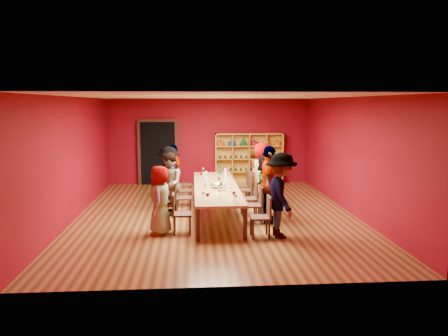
{
  "coord_description": "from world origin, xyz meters",
  "views": [
    {
      "loc": [
        -0.59,
        -10.94,
        2.82
      ],
      "look_at": [
        0.23,
        0.39,
        1.15
      ],
      "focal_mm": 35.0,
      "sensor_mm": 36.0,
      "label": 1
    }
  ],
  "objects_px": {
    "chair_person_left_3": "(181,188)",
    "person_right_2": "(266,186)",
    "person_right_3": "(262,174)",
    "chair_person_right_4": "(244,184)",
    "spittoon_bowl": "(217,185)",
    "person_left_4": "(173,172)",
    "chair_person_left_0": "(178,211)",
    "chair_person_right_3": "(247,188)",
    "person_right_0": "(281,195)",
    "chair_person_right_1": "(256,203)",
    "chair_person_right_0": "(264,214)",
    "person_right_1": "(269,185)",
    "shelving_unit": "(249,156)",
    "person_left_3": "(169,177)",
    "chair_person_left_4": "(182,183)",
    "wine_bottle": "(220,170)",
    "person_right_4": "(256,175)",
    "person_left_0": "(160,200)",
    "chair_person_left_2": "(180,196)",
    "person_left_2": "(169,184)",
    "chair_person_right_2": "(252,196)"
  },
  "relations": [
    {
      "from": "chair_person_left_3",
      "to": "person_right_2",
      "type": "height_order",
      "value": "person_right_2"
    },
    {
      "from": "person_right_3",
      "to": "chair_person_right_4",
      "type": "xyz_separation_m",
      "value": [
        -0.42,
        0.65,
        -0.39
      ]
    },
    {
      "from": "spittoon_bowl",
      "to": "person_left_4",
      "type": "bearing_deg",
      "value": 118.1
    },
    {
      "from": "chair_person_left_0",
      "to": "person_right_3",
      "type": "bearing_deg",
      "value": 48.85
    },
    {
      "from": "chair_person_right_3",
      "to": "chair_person_left_3",
      "type": "bearing_deg",
      "value": 178.32
    },
    {
      "from": "person_right_0",
      "to": "chair_person_right_4",
      "type": "bearing_deg",
      "value": 3.04
    },
    {
      "from": "person_left_4",
      "to": "chair_person_right_1",
      "type": "bearing_deg",
      "value": 13.08
    },
    {
      "from": "chair_person_left_0",
      "to": "chair_person_right_1",
      "type": "bearing_deg",
      "value": 21.56
    },
    {
      "from": "chair_person_left_3",
      "to": "person_left_4",
      "type": "relative_size",
      "value": 0.54
    },
    {
      "from": "spittoon_bowl",
      "to": "chair_person_left_3",
      "type": "bearing_deg",
      "value": 125.35
    },
    {
      "from": "chair_person_right_0",
      "to": "person_right_1",
      "type": "height_order",
      "value": "person_right_1"
    },
    {
      "from": "shelving_unit",
      "to": "person_left_3",
      "type": "xyz_separation_m",
      "value": [
        -2.64,
        -3.3,
        -0.15
      ]
    },
    {
      "from": "chair_person_left_3",
      "to": "chair_person_right_4",
      "type": "bearing_deg",
      "value": 18.23
    },
    {
      "from": "chair_person_left_4",
      "to": "chair_person_right_1",
      "type": "height_order",
      "value": "same"
    },
    {
      "from": "person_right_2",
      "to": "chair_person_right_3",
      "type": "distance_m",
      "value": 1.2
    },
    {
      "from": "person_right_0",
      "to": "chair_person_right_1",
      "type": "height_order",
      "value": "person_right_0"
    },
    {
      "from": "chair_person_right_1",
      "to": "wine_bottle",
      "type": "height_order",
      "value": "wine_bottle"
    },
    {
      "from": "chair_person_right_0",
      "to": "spittoon_bowl",
      "type": "xyz_separation_m",
      "value": [
        -0.91,
        1.72,
        0.33
      ]
    },
    {
      "from": "chair_person_left_3",
      "to": "chair_person_right_3",
      "type": "relative_size",
      "value": 1.0
    },
    {
      "from": "shelving_unit",
      "to": "person_right_3",
      "type": "xyz_separation_m",
      "value": [
        -0.07,
        -3.36,
        -0.1
      ]
    },
    {
      "from": "chair_person_right_0",
      "to": "person_right_2",
      "type": "relative_size",
      "value": 0.58
    },
    {
      "from": "person_right_1",
      "to": "person_right_4",
      "type": "distance_m",
      "value": 2.5
    },
    {
      "from": "spittoon_bowl",
      "to": "person_left_0",
      "type": "bearing_deg",
      "value": -134.62
    },
    {
      "from": "chair_person_left_0",
      "to": "person_left_3",
      "type": "relative_size",
      "value": 0.53
    },
    {
      "from": "shelving_unit",
      "to": "person_right_0",
      "type": "xyz_separation_m",
      "value": [
        -0.12,
        -6.32,
        -0.08
      ]
    },
    {
      "from": "person_right_1",
      "to": "wine_bottle",
      "type": "distance_m",
      "value": 2.9
    },
    {
      "from": "chair_person_right_4",
      "to": "person_right_4",
      "type": "distance_m",
      "value": 0.44
    },
    {
      "from": "chair_person_left_2",
      "to": "chair_person_left_3",
      "type": "bearing_deg",
      "value": 90.0
    },
    {
      "from": "shelving_unit",
      "to": "chair_person_left_4",
      "type": "relative_size",
      "value": 2.7
    },
    {
      "from": "person_left_2",
      "to": "chair_person_left_3",
      "type": "relative_size",
      "value": 1.8
    },
    {
      "from": "chair_person_right_0",
      "to": "chair_person_right_2",
      "type": "xyz_separation_m",
      "value": [
        0.0,
        1.84,
        0.0
      ]
    },
    {
      "from": "chair_person_left_0",
      "to": "chair_person_right_0",
      "type": "xyz_separation_m",
      "value": [
        1.82,
        -0.4,
        0.0
      ]
    },
    {
      "from": "person_left_0",
      "to": "person_left_2",
      "type": "relative_size",
      "value": 0.94
    },
    {
      "from": "person_right_2",
      "to": "person_left_0",
      "type": "bearing_deg",
      "value": 126.9
    },
    {
      "from": "person_left_0",
      "to": "chair_person_left_2",
      "type": "relative_size",
      "value": 1.69
    },
    {
      "from": "person_right_0",
      "to": "person_right_1",
      "type": "distance_m",
      "value": 1.12
    },
    {
      "from": "person_right_0",
      "to": "wine_bottle",
      "type": "distance_m",
      "value": 3.99
    },
    {
      "from": "shelving_unit",
      "to": "chair_person_left_3",
      "type": "relative_size",
      "value": 2.7
    },
    {
      "from": "chair_person_left_2",
      "to": "chair_person_right_4",
      "type": "height_order",
      "value": "same"
    },
    {
      "from": "person_right_0",
      "to": "person_right_2",
      "type": "relative_size",
      "value": 1.18
    },
    {
      "from": "chair_person_right_4",
      "to": "wine_bottle",
      "type": "height_order",
      "value": "wine_bottle"
    },
    {
      "from": "person_left_2",
      "to": "person_right_0",
      "type": "bearing_deg",
      "value": 40.4
    },
    {
      "from": "person_right_0",
      "to": "chair_person_right_2",
      "type": "xyz_separation_m",
      "value": [
        -0.36,
        1.84,
        -0.41
      ]
    },
    {
      "from": "person_left_0",
      "to": "person_right_1",
      "type": "xyz_separation_m",
      "value": [
        2.51,
        0.72,
        0.17
      ]
    },
    {
      "from": "shelving_unit",
      "to": "person_left_2",
      "type": "relative_size",
      "value": 1.5
    },
    {
      "from": "chair_person_left_4",
      "to": "person_right_2",
      "type": "bearing_deg",
      "value": -43.58
    },
    {
      "from": "chair_person_left_2",
      "to": "chair_person_right_3",
      "type": "relative_size",
      "value": 1.0
    },
    {
      "from": "shelving_unit",
      "to": "person_left_0",
      "type": "xyz_separation_m",
      "value": [
        -2.7,
        -5.92,
        -0.23
      ]
    },
    {
      "from": "chair_person_right_3",
      "to": "person_right_0",
      "type": "bearing_deg",
      "value": -83.0
    },
    {
      "from": "person_right_2",
      "to": "chair_person_right_3",
      "type": "bearing_deg",
      "value": 24.83
    }
  ]
}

